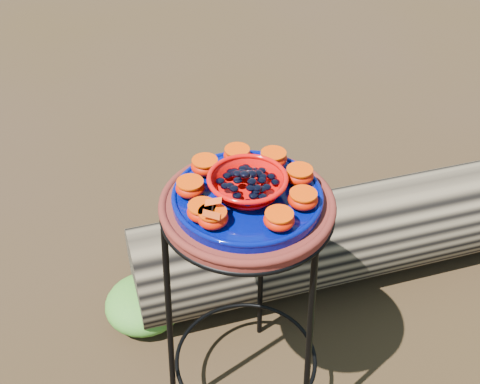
% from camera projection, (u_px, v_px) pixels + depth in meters
% --- Properties ---
extents(plant_stand, '(0.44, 0.44, 0.70)m').
position_uv_depth(plant_stand, '(246.00, 312.00, 1.60)').
color(plant_stand, black).
rests_on(plant_stand, ground).
extents(terracotta_saucer, '(0.40, 0.40, 0.03)m').
position_uv_depth(terracotta_saucer, '(247.00, 207.00, 1.37)').
color(terracotta_saucer, '#541911').
rests_on(terracotta_saucer, plant_stand).
extents(cobalt_plate, '(0.34, 0.34, 0.02)m').
position_uv_depth(cobalt_plate, '(247.00, 198.00, 1.36)').
color(cobalt_plate, '#000241').
rests_on(cobalt_plate, terracotta_saucer).
extents(red_bowl, '(0.17, 0.17, 0.05)m').
position_uv_depth(red_bowl, '(247.00, 186.00, 1.33)').
color(red_bowl, red).
rests_on(red_bowl, cobalt_plate).
extents(glass_gems, '(0.13, 0.13, 0.02)m').
position_uv_depth(glass_gems, '(248.00, 173.00, 1.31)').
color(glass_gems, black).
rests_on(glass_gems, red_bowl).
extents(orange_half_0, '(0.07, 0.07, 0.04)m').
position_uv_depth(orange_half_0, '(213.00, 218.00, 1.26)').
color(orange_half_0, '#B01400').
rests_on(orange_half_0, cobalt_plate).
extents(orange_half_1, '(0.07, 0.07, 0.04)m').
position_uv_depth(orange_half_1, '(279.00, 220.00, 1.25)').
color(orange_half_1, '#B01400').
rests_on(orange_half_1, cobalt_plate).
extents(orange_half_2, '(0.07, 0.07, 0.04)m').
position_uv_depth(orange_half_2, '(303.00, 199.00, 1.30)').
color(orange_half_2, '#B01400').
rests_on(orange_half_2, cobalt_plate).
extents(orange_half_3, '(0.07, 0.07, 0.04)m').
position_uv_depth(orange_half_3, '(299.00, 175.00, 1.37)').
color(orange_half_3, '#B01400').
rests_on(orange_half_3, cobalt_plate).
extents(orange_half_4, '(0.07, 0.07, 0.04)m').
position_uv_depth(orange_half_4, '(273.00, 159.00, 1.42)').
color(orange_half_4, '#B01400').
rests_on(orange_half_4, cobalt_plate).
extents(orange_half_5, '(0.07, 0.07, 0.04)m').
position_uv_depth(orange_half_5, '(237.00, 155.00, 1.44)').
color(orange_half_5, '#B01400').
rests_on(orange_half_5, cobalt_plate).
extents(orange_half_6, '(0.07, 0.07, 0.04)m').
position_uv_depth(orange_half_6, '(205.00, 166.00, 1.40)').
color(orange_half_6, '#B01400').
rests_on(orange_half_6, cobalt_plate).
extents(orange_half_7, '(0.07, 0.07, 0.04)m').
position_uv_depth(orange_half_7, '(190.00, 188.00, 1.34)').
color(orange_half_7, '#B01400').
rests_on(orange_half_7, cobalt_plate).
extents(orange_half_8, '(0.07, 0.07, 0.04)m').
position_uv_depth(orange_half_8, '(202.00, 212.00, 1.27)').
color(orange_half_8, '#B01400').
rests_on(orange_half_8, cobalt_plate).
extents(butterfly, '(0.08, 0.06, 0.01)m').
position_uv_depth(butterfly, '(212.00, 209.00, 1.24)').
color(butterfly, '#DD400F').
rests_on(butterfly, orange_half_0).
extents(driftwood_log, '(1.77, 1.27, 0.33)m').
position_uv_depth(driftwood_log, '(381.00, 227.00, 2.14)').
color(driftwood_log, black).
rests_on(driftwood_log, ground).
extents(foliage_left, '(0.26, 0.26, 0.13)m').
position_uv_depth(foliage_left, '(145.00, 302.00, 2.00)').
color(foliage_left, '#346E23').
rests_on(foliage_left, ground).
extents(foliage_back, '(0.32, 0.32, 0.16)m').
position_uv_depth(foliage_back, '(215.00, 245.00, 2.19)').
color(foliage_back, '#346E23').
rests_on(foliage_back, ground).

